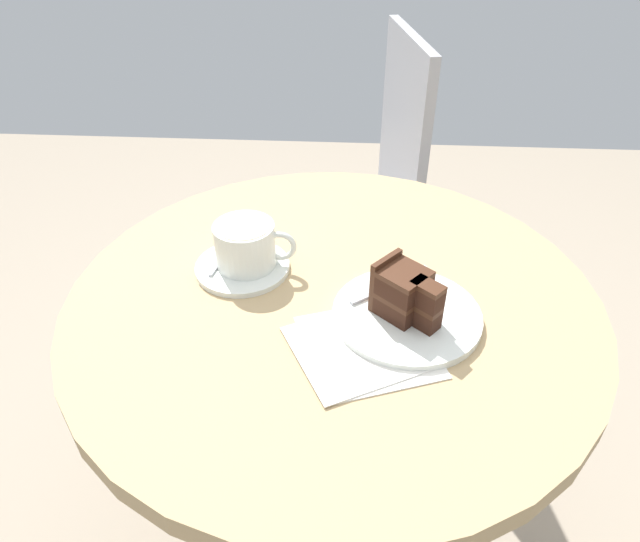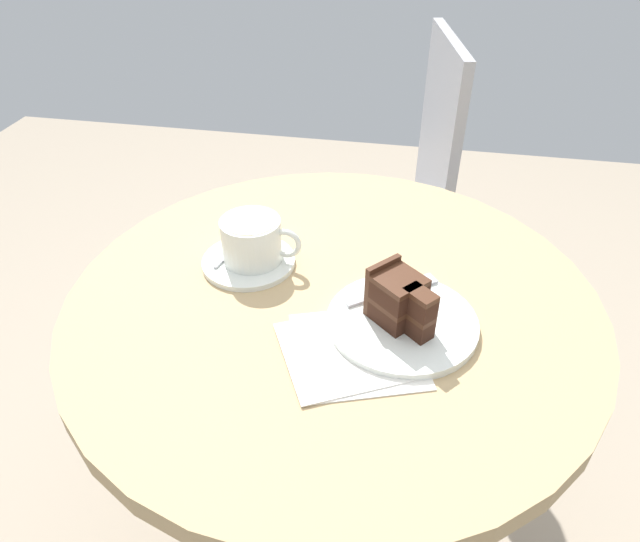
{
  "view_description": "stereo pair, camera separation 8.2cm",
  "coord_description": "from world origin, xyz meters",
  "px_view_note": "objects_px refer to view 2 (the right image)",
  "views": [
    {
      "loc": [
        0.02,
        -0.66,
        1.27
      ],
      "look_at": [
        -0.02,
        -0.0,
        0.78
      ],
      "focal_mm": 32.0,
      "sensor_mm": 36.0,
      "label": 1
    },
    {
      "loc": [
        0.1,
        -0.65,
        1.27
      ],
      "look_at": [
        -0.02,
        -0.0,
        0.78
      ],
      "focal_mm": 32.0,
      "sensor_mm": 36.0,
      "label": 2
    }
  ],
  "objects_px": {
    "cake_plate": "(402,322)",
    "cake_slice": "(399,300)",
    "teaspoon": "(237,246)",
    "fork": "(403,288)",
    "napkin": "(350,350)",
    "saucer": "(249,261)",
    "coffee_cup": "(253,239)",
    "cafe_chair": "(399,191)"
  },
  "relations": [
    {
      "from": "fork",
      "to": "cake_plate",
      "type": "bearing_deg",
      "value": -122.66
    },
    {
      "from": "teaspoon",
      "to": "cake_plate",
      "type": "distance_m",
      "value": 0.31
    },
    {
      "from": "cake_plate",
      "to": "cake_slice",
      "type": "height_order",
      "value": "cake_slice"
    },
    {
      "from": "saucer",
      "to": "teaspoon",
      "type": "xyz_separation_m",
      "value": [
        -0.03,
        0.03,
        0.01
      ]
    },
    {
      "from": "saucer",
      "to": "cake_plate",
      "type": "xyz_separation_m",
      "value": [
        0.25,
        -0.1,
        0.0
      ]
    },
    {
      "from": "teaspoon",
      "to": "fork",
      "type": "bearing_deg",
      "value": -90.33
    },
    {
      "from": "teaspoon",
      "to": "napkin",
      "type": "relative_size",
      "value": 0.46
    },
    {
      "from": "cake_plate",
      "to": "fork",
      "type": "bearing_deg",
      "value": 93.93
    },
    {
      "from": "cake_slice",
      "to": "fork",
      "type": "xyz_separation_m",
      "value": [
        0.0,
        0.07,
        -0.03
      ]
    },
    {
      "from": "fork",
      "to": "napkin",
      "type": "xyz_separation_m",
      "value": [
        -0.06,
        -0.13,
        -0.01
      ]
    },
    {
      "from": "cake_slice",
      "to": "napkin",
      "type": "height_order",
      "value": "cake_slice"
    },
    {
      "from": "cake_slice",
      "to": "napkin",
      "type": "bearing_deg",
      "value": -132.31
    },
    {
      "from": "cake_plate",
      "to": "teaspoon",
      "type": "bearing_deg",
      "value": 154.51
    },
    {
      "from": "napkin",
      "to": "fork",
      "type": "bearing_deg",
      "value": 65.77
    },
    {
      "from": "cafe_chair",
      "to": "saucer",
      "type": "bearing_deg",
      "value": -29.36
    },
    {
      "from": "teaspoon",
      "to": "fork",
      "type": "relative_size",
      "value": 0.81
    },
    {
      "from": "teaspoon",
      "to": "cake_plate",
      "type": "height_order",
      "value": "teaspoon"
    },
    {
      "from": "napkin",
      "to": "cafe_chair",
      "type": "bearing_deg",
      "value": 88.62
    },
    {
      "from": "coffee_cup",
      "to": "teaspoon",
      "type": "distance_m",
      "value": 0.06
    },
    {
      "from": "saucer",
      "to": "napkin",
      "type": "bearing_deg",
      "value": -41.45
    },
    {
      "from": "cake_slice",
      "to": "napkin",
      "type": "xyz_separation_m",
      "value": [
        -0.06,
        -0.06,
        -0.05
      ]
    },
    {
      "from": "coffee_cup",
      "to": "cake_plate",
      "type": "xyz_separation_m",
      "value": [
        0.24,
        -0.11,
        -0.04
      ]
    },
    {
      "from": "saucer",
      "to": "coffee_cup",
      "type": "height_order",
      "value": "coffee_cup"
    },
    {
      "from": "cafe_chair",
      "to": "teaspoon",
      "type": "bearing_deg",
      "value": -32.6
    },
    {
      "from": "coffee_cup",
      "to": "cake_slice",
      "type": "distance_m",
      "value": 0.26
    },
    {
      "from": "fork",
      "to": "cake_slice",
      "type": "bearing_deg",
      "value": -128.54
    },
    {
      "from": "fork",
      "to": "napkin",
      "type": "relative_size",
      "value": 0.56
    },
    {
      "from": "saucer",
      "to": "cake_slice",
      "type": "height_order",
      "value": "cake_slice"
    },
    {
      "from": "saucer",
      "to": "cake_slice",
      "type": "relative_size",
      "value": 1.49
    },
    {
      "from": "teaspoon",
      "to": "cake_plate",
      "type": "bearing_deg",
      "value": -102.14
    },
    {
      "from": "cake_plate",
      "to": "napkin",
      "type": "distance_m",
      "value": 0.09
    },
    {
      "from": "cake_plate",
      "to": "napkin",
      "type": "bearing_deg",
      "value": -134.72
    },
    {
      "from": "fork",
      "to": "napkin",
      "type": "bearing_deg",
      "value": -150.82
    },
    {
      "from": "saucer",
      "to": "fork",
      "type": "distance_m",
      "value": 0.25
    },
    {
      "from": "coffee_cup",
      "to": "cake_plate",
      "type": "relative_size",
      "value": 0.61
    },
    {
      "from": "saucer",
      "to": "napkin",
      "type": "xyz_separation_m",
      "value": [
        0.19,
        -0.17,
        -0.0
      ]
    },
    {
      "from": "napkin",
      "to": "cake_slice",
      "type": "bearing_deg",
      "value": 47.69
    },
    {
      "from": "cake_plate",
      "to": "cake_slice",
      "type": "xyz_separation_m",
      "value": [
        -0.01,
        -0.0,
        0.04
      ]
    },
    {
      "from": "teaspoon",
      "to": "napkin",
      "type": "distance_m",
      "value": 0.29
    },
    {
      "from": "saucer",
      "to": "cake_slice",
      "type": "bearing_deg",
      "value": -23.13
    },
    {
      "from": "cake_slice",
      "to": "napkin",
      "type": "relative_size",
      "value": 0.44
    },
    {
      "from": "napkin",
      "to": "cafe_chair",
      "type": "height_order",
      "value": "cafe_chair"
    }
  ]
}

